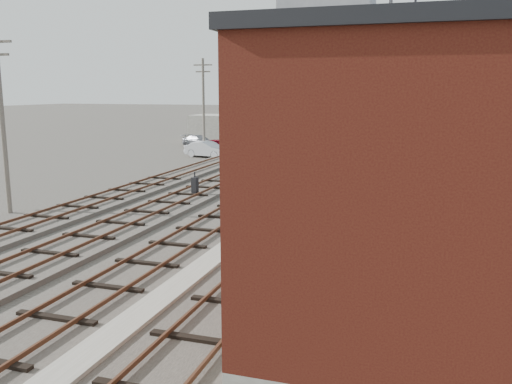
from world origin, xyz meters
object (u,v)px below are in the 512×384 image
at_px(car_red, 221,146).
at_px(car_silver, 208,149).
at_px(signal_mast, 242,255).
at_px(site_trailer, 297,139).
at_px(car_grey, 199,141).
at_px(switch_stand, 195,186).

height_order(car_red, car_silver, car_silver).
relative_size(signal_mast, site_trailer, 0.68).
bearing_deg(site_trailer, car_grey, 165.03).
xyz_separation_m(car_red, car_grey, (-4.58, 5.13, -0.08)).
relative_size(site_trailer, car_red, 1.44).
distance_m(car_red, car_silver, 3.43).
xyz_separation_m(site_trailer, car_silver, (-6.62, -7.92, -0.48)).
bearing_deg(switch_stand, signal_mast, -53.28).
bearing_deg(car_silver, car_red, 13.76).
xyz_separation_m(switch_stand, car_silver, (-6.75, 17.96, 0.08)).
bearing_deg(car_red, site_trailer, -50.95).
xyz_separation_m(signal_mast, site_trailer, (-9.05, 43.15, -1.26)).
bearing_deg(car_silver, site_trailer, -26.53).
distance_m(site_trailer, car_grey, 11.26).
xyz_separation_m(site_trailer, car_red, (-6.64, -4.49, -0.49)).
bearing_deg(car_silver, car_grey, 41.63).
height_order(car_red, car_grey, car_red).
xyz_separation_m(switch_stand, car_red, (-6.77, 21.40, 0.07)).
height_order(signal_mast, car_grey, signal_mast).
distance_m(switch_stand, car_silver, 19.19).
relative_size(signal_mast, switch_stand, 3.00).
relative_size(signal_mast, car_grey, 0.95).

